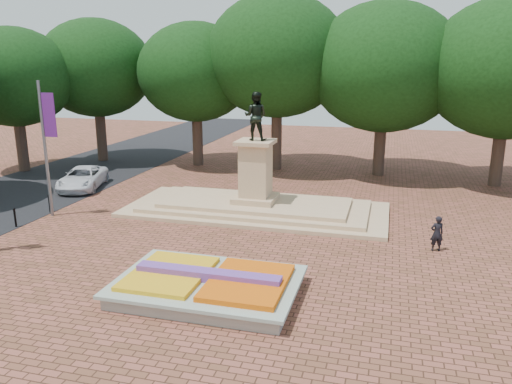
# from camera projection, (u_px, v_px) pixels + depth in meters

# --- Properties ---
(ground) EXTENTS (90.00, 90.00, 0.00)m
(ground) POSITION_uv_depth(u_px,v_px,m) (202.00, 269.00, 19.59)
(ground) COLOR brown
(ground) RESTS_ON ground
(flower_bed) EXTENTS (6.30, 4.30, 0.91)m
(flower_bed) POSITION_uv_depth(u_px,v_px,m) (209.00, 285.00, 17.37)
(flower_bed) COLOR gray
(flower_bed) RESTS_ON ground
(monument) EXTENTS (14.00, 6.00, 6.40)m
(monument) POSITION_uv_depth(u_px,v_px,m) (256.00, 196.00, 26.83)
(monument) COLOR tan
(monument) RESTS_ON ground
(tree_row_back) EXTENTS (44.80, 8.80, 10.43)m
(tree_row_back) POSITION_uv_depth(u_px,v_px,m) (327.00, 80.00, 34.09)
(tree_row_back) COLOR #392A1F
(tree_row_back) RESTS_ON ground
(van) EXTENTS (3.56, 5.31, 1.35)m
(van) POSITION_uv_depth(u_px,v_px,m) (83.00, 178.00, 31.81)
(van) COLOR silver
(van) RESTS_ON ground
(pedestrian) EXTENTS (0.65, 0.52, 1.56)m
(pedestrian) POSITION_uv_depth(u_px,v_px,m) (437.00, 233.00, 21.31)
(pedestrian) COLOR black
(pedestrian) RESTS_ON ground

